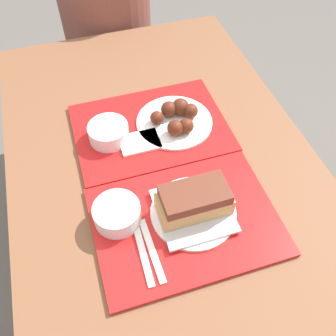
{
  "coord_description": "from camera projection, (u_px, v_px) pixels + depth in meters",
  "views": [
    {
      "loc": [
        -0.19,
        -0.6,
        1.58
      ],
      "look_at": [
        -0.0,
        -0.01,
        0.8
      ],
      "focal_mm": 40.0,
      "sensor_mm": 36.0,
      "label": 1
    }
  ],
  "objects": [
    {
      "name": "ground_plane",
      "position": [
        168.0,
        281.0,
        1.63
      ],
      "size": [
        12.0,
        12.0,
        0.0
      ],
      "primitive_type": "plane",
      "color": "#605B56"
    },
    {
      "name": "picnic_table",
      "position": [
        168.0,
        195.0,
        1.11
      ],
      "size": [
        0.86,
        1.47,
        0.76
      ],
      "color": "brown",
      "rests_on": "ground_plane"
    },
    {
      "name": "picnic_bench_far",
      "position": [
        112.0,
        77.0,
        1.89
      ],
      "size": [
        0.81,
        0.28,
        0.46
      ],
      "color": "brown",
      "rests_on": "ground_plane"
    },
    {
      "name": "tray_near",
      "position": [
        186.0,
        221.0,
        0.93
      ],
      "size": [
        0.45,
        0.33,
        0.01
      ],
      "color": "red",
      "rests_on": "picnic_table"
    },
    {
      "name": "tray_far",
      "position": [
        150.0,
        128.0,
        1.13
      ],
      "size": [
        0.45,
        0.33,
        0.01
      ],
      "color": "red",
      "rests_on": "picnic_table"
    },
    {
      "name": "bowl_coleslaw_near",
      "position": [
        117.0,
        213.0,
        0.9
      ],
      "size": [
        0.12,
        0.12,
        0.05
      ],
      "color": "silver",
      "rests_on": "tray_near"
    },
    {
      "name": "brisket_sandwich_plate",
      "position": [
        194.0,
        205.0,
        0.91
      ],
      "size": [
        0.21,
        0.21,
        0.09
      ],
      "color": "white",
      "rests_on": "tray_near"
    },
    {
      "name": "plastic_fork_near",
      "position": [
        143.0,
        253.0,
        0.87
      ],
      "size": [
        0.02,
        0.17,
        0.0
      ],
      "color": "white",
      "rests_on": "tray_near"
    },
    {
      "name": "plastic_knife_near",
      "position": [
        152.0,
        250.0,
        0.87
      ],
      "size": [
        0.02,
        0.17,
        0.0
      ],
      "color": "white",
      "rests_on": "tray_near"
    },
    {
      "name": "condiment_packet",
      "position": [
        176.0,
        195.0,
        0.97
      ],
      "size": [
        0.04,
        0.03,
        0.01
      ],
      "color": "#3F3F47",
      "rests_on": "tray_near"
    },
    {
      "name": "bowl_coleslaw_far",
      "position": [
        108.0,
        132.0,
        1.07
      ],
      "size": [
        0.12,
        0.12,
        0.05
      ],
      "color": "silver",
      "rests_on": "tray_far"
    },
    {
      "name": "wings_plate_far",
      "position": [
        176.0,
        118.0,
        1.12
      ],
      "size": [
        0.23,
        0.23,
        0.06
      ],
      "color": "white",
      "rests_on": "tray_far"
    },
    {
      "name": "napkin_far",
      "position": [
        140.0,
        142.0,
        1.08
      ],
      "size": [
        0.12,
        0.08,
        0.01
      ],
      "color": "white",
      "rests_on": "tray_far"
    },
    {
      "name": "person_seated_across",
      "position": [
        106.0,
        14.0,
        1.63
      ],
      "size": [
        0.39,
        0.39,
        0.65
      ],
      "color": "brown",
      "rests_on": "picnic_bench_far"
    }
  ]
}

